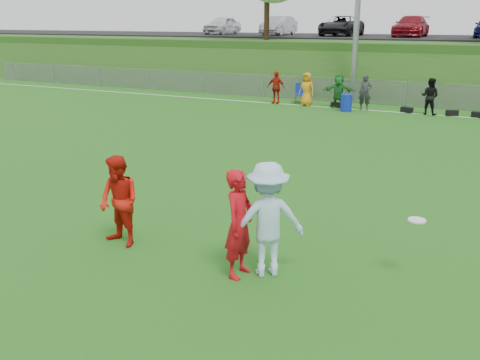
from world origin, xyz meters
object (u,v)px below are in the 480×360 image
Objects in this scene: player_blue at (267,220)px; recycling_bin at (346,103)px; player_red_center at (119,201)px; player_red_left at (239,224)px; frisbee at (417,220)px.

recycling_bin is (-3.45, 17.58, -0.60)m from player_blue.
recycling_bin is at bearing 105.07° from player_red_center.
player_red_left is 18.10m from recycling_bin.
frisbee is (2.31, 0.94, 0.06)m from player_blue.
player_blue reaches higher than frisbee.
player_red_left is 2.97m from frisbee.
frisbee is at bearing 24.89° from player_red_center.
player_red_center reaches higher than recycling_bin.
player_red_left is at bearing -80.34° from recycling_bin.
player_red_center reaches higher than frisbee.
frisbee is 17.62m from recycling_bin.
player_blue is at bearing 15.92° from player_red_center.
player_red_center is at bearing 87.66° from player_red_left.
player_red_left reaches higher than player_red_center.
player_red_left is 2.31× the size of recycling_bin.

